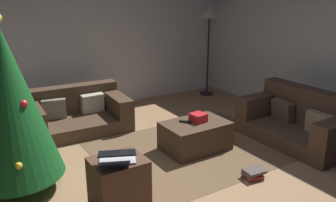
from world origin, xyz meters
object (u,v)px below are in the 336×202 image
ottoman (195,136)px  book_stack (253,174)px  gift_box (198,118)px  side_table (119,183)px  tv_remote (185,122)px  laptop (117,157)px  corner_lamp (209,19)px  couch_right (299,122)px  christmas_tree (9,103)px  couch_left (75,113)px

ottoman → book_stack: bearing=-84.2°
gift_box → side_table: side_table is taller
tv_remote → laptop: size_ratio=0.31×
tv_remote → corner_lamp: corner_lamp is taller
couch_right → corner_lamp: corner_lamp is taller
christmas_tree → side_table: 1.38m
gift_box → laptop: bearing=-154.5°
laptop → corner_lamp: (3.29, 2.76, 0.98)m
side_table → corner_lamp: corner_lamp is taller
laptop → book_stack: laptop is taller
side_table → laptop: size_ratio=1.00×
christmas_tree → book_stack: bearing=-26.8°
ottoman → tv_remote: 0.25m
gift_box → laptop: 1.69m
couch_right → corner_lamp: size_ratio=0.86×
ottoman → side_table: bearing=-155.4°
ottoman → side_table: 1.59m
christmas_tree → side_table: bearing=-46.5°
tv_remote → corner_lamp: (1.94, 1.96, 1.15)m
laptop → corner_lamp: size_ratio=0.29×
couch_right → laptop: bearing=92.7°
ottoman → corner_lamp: 3.05m
gift_box → ottoman: bearing=-167.5°
couch_left → couch_right: 3.38m
ottoman → laptop: 1.68m
couch_left → ottoman: bearing=128.3°
couch_right → tv_remote: bearing=67.0°
ottoman → christmas_tree: (-2.24, 0.18, 0.81)m
gift_box → tv_remote: 0.19m
tv_remote → corner_lamp: 2.99m
couch_left → laptop: bearing=85.3°
laptop → corner_lamp: 4.40m
side_table → book_stack: side_table is taller
couch_left → couch_right: size_ratio=1.01×
christmas_tree → laptop: christmas_tree is taller
side_table → tv_remote: bearing=29.2°
laptop → couch_right: bearing=2.9°
couch_left → side_table: bearing=85.7°
ottoman → corner_lamp: corner_lamp is taller
couch_right → corner_lamp: 2.92m
couch_left → gift_box: size_ratio=8.28×
tv_remote → christmas_tree: christmas_tree is taller
gift_box → corner_lamp: size_ratio=0.11×
laptop → tv_remote: bearing=30.5°
tv_remote → ottoman: bearing=-67.7°
ottoman → christmas_tree: bearing=175.4°
ottoman → book_stack: ottoman is taller
book_stack → corner_lamp: corner_lamp is taller
couch_left → corner_lamp: (2.95, 0.41, 1.30)m
gift_box → christmas_tree: (-2.29, 0.17, 0.55)m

